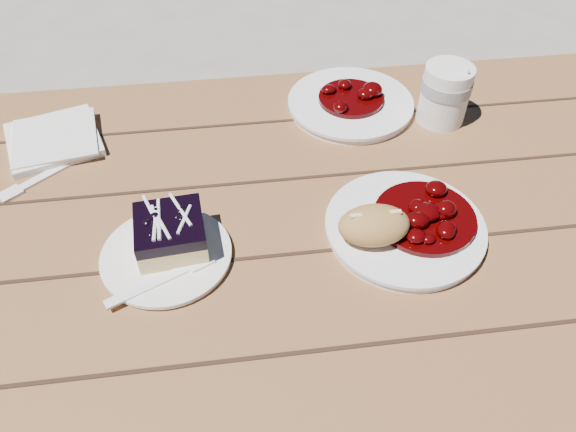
{
  "coord_description": "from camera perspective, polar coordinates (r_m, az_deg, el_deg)",
  "views": [
    {
      "loc": [
        0.03,
        -0.6,
        1.37
      ],
      "look_at": [
        0.1,
        -0.06,
        0.81
      ],
      "focal_mm": 35.0,
      "sensor_mm": 36.0,
      "label": 1
    }
  ],
  "objects": [
    {
      "name": "second_stew",
      "position": [
        1.06,
        6.48,
        12.49
      ],
      "size": [
        0.12,
        0.12,
        0.04
      ],
      "primitive_type": null,
      "color": "#3B0202",
      "rests_on": "second_plate"
    },
    {
      "name": "second_plate",
      "position": [
        1.08,
        6.35,
        11.2
      ],
      "size": [
        0.23,
        0.23,
        0.02
      ],
      "primitive_type": "cylinder",
      "color": "white",
      "rests_on": "picnic_table"
    },
    {
      "name": "dessert_plate",
      "position": [
        0.82,
        -12.23,
        -3.98
      ],
      "size": [
        0.18,
        0.18,
        0.01
      ],
      "primitive_type": "cylinder",
      "color": "white",
      "rests_on": "picnic_table"
    },
    {
      "name": "main_plate",
      "position": [
        0.85,
        11.75,
        -1.21
      ],
      "size": [
        0.23,
        0.23,
        0.02
      ],
      "primitive_type": "cylinder",
      "color": "white",
      "rests_on": "picnic_table"
    },
    {
      "name": "fork_dessert",
      "position": [
        0.78,
        -13.86,
        -6.81
      ],
      "size": [
        0.16,
        0.09,
        0.0
      ],
      "primitive_type": null,
      "rotation": [
        0.0,
        0.0,
        -1.13
      ],
      "color": "white",
      "rests_on": "dessert_plate"
    },
    {
      "name": "goulash_stew",
      "position": [
        0.84,
        13.89,
        0.59
      ],
      "size": [
        0.15,
        0.15,
        0.04
      ],
      "primitive_type": null,
      "color": "#3B0202",
      "rests_on": "main_plate"
    },
    {
      "name": "blueberry_cake",
      "position": [
        0.8,
        -11.85,
        -1.67
      ],
      "size": [
        0.1,
        0.1,
        0.05
      ],
      "rotation": [
        0.0,
        0.0,
        0.08
      ],
      "color": "#F0CE83",
      "rests_on": "dessert_plate"
    },
    {
      "name": "fork_table",
      "position": [
        1.01,
        -22.77,
        4.23
      ],
      "size": [
        0.14,
        0.12,
        0.0
      ],
      "primitive_type": null,
      "rotation": [
        0.0,
        0.0,
        2.25
      ],
      "color": "white",
      "rests_on": "picnic_table"
    },
    {
      "name": "bread_roll",
      "position": [
        0.8,
        8.73,
        -0.94
      ],
      "size": [
        0.1,
        0.07,
        0.05
      ],
      "primitive_type": "ellipsoid",
      "rotation": [
        0.0,
        0.0,
        0.0
      ],
      "color": "#AF8043",
      "rests_on": "main_plate"
    },
    {
      "name": "coffee_cup",
      "position": [
        1.06,
        15.64,
        11.83
      ],
      "size": [
        0.09,
        0.09,
        0.11
      ],
      "primitive_type": "cylinder",
      "color": "white",
      "rests_on": "picnic_table"
    },
    {
      "name": "picnic_table",
      "position": [
        0.98,
        -6.26,
        -7.05
      ],
      "size": [
        2.0,
        1.55,
        0.75
      ],
      "color": "brown",
      "rests_on": "ground"
    },
    {
      "name": "napkin_stack",
      "position": [
        1.07,
        -22.71,
        7.16
      ],
      "size": [
        0.19,
        0.19,
        0.01
      ],
      "primitive_type": "cube",
      "rotation": [
        0.0,
        0.0,
        0.31
      ],
      "color": "white",
      "rests_on": "picnic_table"
    },
    {
      "name": "ground",
      "position": [
        1.49,
        -4.37,
        -20.88
      ],
      "size": [
        60.0,
        60.0,
        0.0
      ],
      "primitive_type": "plane",
      "color": "gray",
      "rests_on": "ground"
    }
  ]
}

